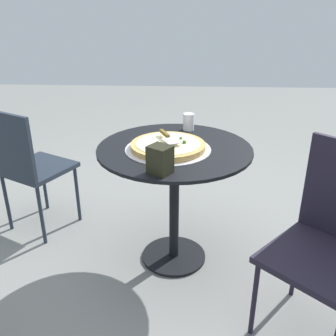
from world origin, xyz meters
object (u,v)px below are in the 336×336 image
object	(u,v)px
napkin_dispenser	(160,160)
patio_chair_corner	(28,163)
drinking_cup	(189,122)
patio_chair_near	(333,236)
pizza_on_tray	(168,146)
patio_table	(174,174)
pizza_server	(168,137)

from	to	relation	value
napkin_dispenser	patio_chair_corner	xyz separation A→B (m)	(0.60, 0.90, -0.30)
drinking_cup	patio_chair_near	distance (m)	1.06
pizza_on_tray	patio_chair_corner	bearing A→B (deg)	72.29
drinking_cup	patio_chair_near	size ratio (longest dim) A/B	0.11
patio_table	patio_chair_near	world-z (taller)	patio_chair_near
pizza_on_tray	patio_chair_near	bearing A→B (deg)	-121.63
patio_chair_near	pizza_on_tray	bearing A→B (deg)	58.37
patio_table	patio_chair_near	xyz separation A→B (m)	(-0.50, -0.72, -0.05)
pizza_on_tray	napkin_dispenser	size ratio (longest dim) A/B	3.46
pizza_on_tray	patio_chair_near	world-z (taller)	patio_chair_near
patio_table	patio_chair_corner	world-z (taller)	patio_chair_corner
drinking_cup	patio_chair_corner	size ratio (longest dim) A/B	0.12
patio_chair_corner	pizza_on_tray	bearing A→B (deg)	-107.71
napkin_dispenser	pizza_on_tray	bearing A→B (deg)	-60.31
pizza_server	patio_chair_near	xyz separation A→B (m)	(-0.50, -0.76, -0.27)
drinking_cup	patio_chair_corner	distance (m)	1.07
napkin_dispenser	patio_chair_corner	bearing A→B (deg)	0.17
napkin_dispenser	patio_chair_corner	size ratio (longest dim) A/B	0.15
napkin_dispenser	drinking_cup	bearing A→B (deg)	-67.80
patio_chair_near	patio_chair_corner	bearing A→B (deg)	65.64
patio_chair_corner	drinking_cup	bearing A→B (deg)	-87.71
patio_table	pizza_on_tray	bearing A→B (deg)	133.26
patio_table	napkin_dispenser	distance (m)	0.41
patio_table	patio_chair_corner	xyz separation A→B (m)	(0.26, 0.96, -0.06)
pizza_server	napkin_dispenser	xyz separation A→B (m)	(-0.34, 0.02, 0.01)
pizza_server	drinking_cup	distance (m)	0.32
pizza_server	napkin_dispenser	size ratio (longest dim) A/B	1.57
patio_chair_near	patio_chair_corner	world-z (taller)	patio_chair_near
patio_table	patio_chair_near	size ratio (longest dim) A/B	0.92
pizza_on_tray	napkin_dispenser	bearing A→B (deg)	176.00
patio_chair_near	patio_chair_corner	xyz separation A→B (m)	(0.76, 1.68, -0.02)
patio_table	drinking_cup	size ratio (longest dim) A/B	8.29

